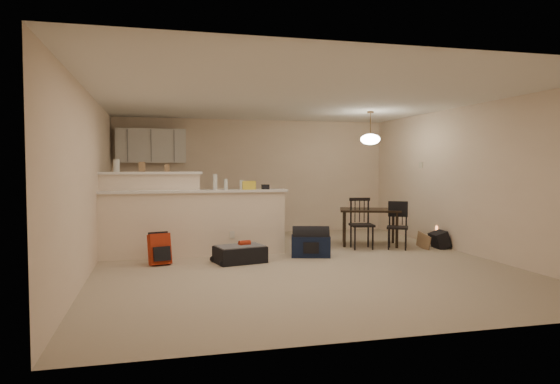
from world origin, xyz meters
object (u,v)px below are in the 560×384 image
object	(u,v)px
pendant_lamp	(370,139)
dining_chair_far	(398,226)
dining_table	(370,213)
red_backpack	(160,249)
suitcase	(240,254)
black_daypack	(440,240)
dining_chair_near	(362,224)
navy_duffel	(311,246)

from	to	relation	value
pendant_lamp	dining_chair_far	distance (m)	1.69
dining_table	red_backpack	world-z (taller)	dining_table
suitcase	black_daypack	size ratio (longest dim) A/B	2.20
dining_chair_near	navy_duffel	distance (m)	1.27
pendant_lamp	dining_chair_near	bearing A→B (deg)	-131.01
dining_table	red_backpack	size ratio (longest dim) A/B	2.74
red_backpack	navy_duffel	size ratio (longest dim) A/B	0.74
dining_chair_near	black_daypack	xyz separation A→B (m)	(1.39, -0.29, -0.31)
dining_chair_far	black_daypack	distance (m)	0.83
dining_chair_far	black_daypack	bearing A→B (deg)	21.29
dining_table	red_backpack	bearing A→B (deg)	-145.83
pendant_lamp	dining_table	bearing A→B (deg)	0.00
suitcase	navy_duffel	size ratio (longest dim) A/B	1.17
pendant_lamp	navy_duffel	size ratio (longest dim) A/B	0.99
red_backpack	black_daypack	size ratio (longest dim) A/B	1.38
dining_chair_far	red_backpack	world-z (taller)	dining_chair_far
dining_chair_far	red_backpack	size ratio (longest dim) A/B	1.79
dining_chair_far	red_backpack	bearing A→B (deg)	-144.81
dining_chair_near	dining_chair_far	size ratio (longest dim) A/B	1.10
red_backpack	navy_duffel	bearing A→B (deg)	-13.23
dining_table	dining_chair_near	distance (m)	0.49
dining_chair_near	navy_duffel	bearing A→B (deg)	-146.54
dining_table	navy_duffel	size ratio (longest dim) A/B	2.02
red_backpack	black_daypack	xyz separation A→B (m)	(4.92, 0.32, -0.08)
dining_chair_near	navy_duffel	world-z (taller)	dining_chair_near
black_daypack	navy_duffel	bearing A→B (deg)	98.79
dining_chair_near	dining_chair_far	bearing A→B (deg)	-8.30
dining_table	pendant_lamp	world-z (taller)	pendant_lamp
black_daypack	suitcase	bearing A→B (deg)	100.41
pendant_lamp	suitcase	xyz separation A→B (m)	(-2.64, -1.09, -1.87)
dining_table	black_daypack	bearing A→B (deg)	-10.86
dining_table	dining_chair_far	world-z (taller)	dining_chair_far
red_backpack	black_daypack	world-z (taller)	red_backpack
red_backpack	suitcase	bearing A→B (deg)	-21.42
black_daypack	red_backpack	bearing A→B (deg)	97.27
dining_chair_near	suitcase	xyz separation A→B (m)	(-2.33, -0.74, -0.33)
dining_chair_near	dining_table	bearing A→B (deg)	57.50
red_backpack	navy_duffel	distance (m)	2.41
dining_table	pendant_lamp	distance (m)	1.39
dining_chair_near	black_daypack	distance (m)	1.45
navy_duffel	dining_chair_far	bearing A→B (deg)	26.33
pendant_lamp	black_daypack	world-z (taller)	pendant_lamp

